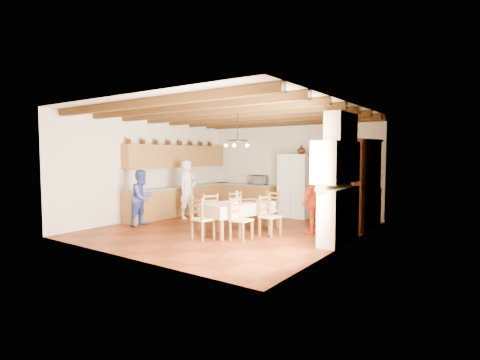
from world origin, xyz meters
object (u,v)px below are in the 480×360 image
at_px(person_man, 188,189).
at_px(chair_end_near, 203,218).
at_px(person_woman_blue, 142,198).
at_px(refrigerator, 297,186).
at_px(person_woman_red, 314,202).
at_px(dining_table, 238,206).
at_px(chair_left_near, 208,212).
at_px(chair_right_far, 270,216).
at_px(chair_right_near, 241,219).
at_px(chair_left_far, 231,209).
at_px(hutch, 362,184).
at_px(microwave, 259,180).
at_px(chair_end_far, 268,210).

bearing_deg(person_man, chair_end_near, -129.48).
xyz_separation_m(person_man, person_woman_blue, (-0.25, -1.52, -0.12)).
bearing_deg(refrigerator, person_woman_red, -50.14).
bearing_deg(dining_table, chair_end_near, -104.20).
xyz_separation_m(dining_table, chair_left_near, (-0.73, -0.25, -0.19)).
bearing_deg(chair_right_far, refrigerator, 21.89).
bearing_deg(chair_right_near, person_woman_blue, 91.13).
bearing_deg(person_man, chair_left_far, -100.19).
bearing_deg(person_woman_red, chair_end_near, -28.75).
height_order(chair_right_far, person_man, person_man).
relative_size(chair_left_near, person_woman_red, 0.63).
distance_m(chair_left_far, person_man, 1.95).
xyz_separation_m(hutch, microwave, (-3.75, 0.95, -0.10)).
bearing_deg(refrigerator, microwave, 174.69).
relative_size(refrigerator, person_woman_red, 1.26).
xyz_separation_m(chair_right_near, chair_right_far, (0.29, 0.77, 0.00)).
xyz_separation_m(chair_right_near, person_woman_red, (1.00, 1.63, 0.28)).
bearing_deg(chair_end_far, dining_table, -100.47).
bearing_deg(chair_left_near, dining_table, 137.60).
distance_m(chair_left_far, chair_end_near, 1.52).
bearing_deg(refrigerator, dining_table, -88.00).
relative_size(chair_left_near, chair_end_far, 1.00).
bearing_deg(chair_end_far, chair_left_near, -123.94).
bearing_deg(person_woman_blue, chair_end_near, -106.60).
height_order(refrigerator, chair_right_far, refrigerator).
xyz_separation_m(chair_right_near, microwave, (-1.96, 3.83, 0.57)).
xyz_separation_m(chair_left_far, person_man, (-1.88, 0.37, 0.39)).
bearing_deg(chair_right_far, dining_table, 111.11).
height_order(chair_left_near, chair_right_near, same).
bearing_deg(chair_right_near, person_man, 63.62).
bearing_deg(chair_end_near, hutch, -118.05).
xyz_separation_m(person_man, microwave, (0.98, 2.39, 0.18)).
xyz_separation_m(chair_left_near, person_woman_red, (2.25, 1.30, 0.28)).
distance_m(refrigerator, hutch, 2.32).
bearing_deg(chair_end_near, chair_left_far, -68.85).
bearing_deg(chair_left_near, refrigerator, -165.34).
bearing_deg(chair_left_near, chair_end_far, 169.39).
bearing_deg(microwave, chair_left_far, -82.56).
distance_m(chair_right_near, chair_right_far, 0.83).
height_order(hutch, chair_end_far, hutch).
bearing_deg(chair_right_near, chair_left_far, 44.56).
distance_m(hutch, microwave, 3.87).
relative_size(chair_right_far, person_woman_blue, 0.64).
xyz_separation_m(chair_right_far, person_woman_red, (0.71, 0.86, 0.28)).
bearing_deg(chair_end_far, person_woman_red, 8.95).
xyz_separation_m(dining_table, person_woman_blue, (-2.68, -0.66, 0.08)).
relative_size(chair_right_near, person_woman_red, 0.63).
height_order(person_woman_red, microwave, person_woman_red).
xyz_separation_m(chair_right_far, microwave, (-2.25, 3.06, 0.57)).
distance_m(dining_table, person_man, 2.59).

